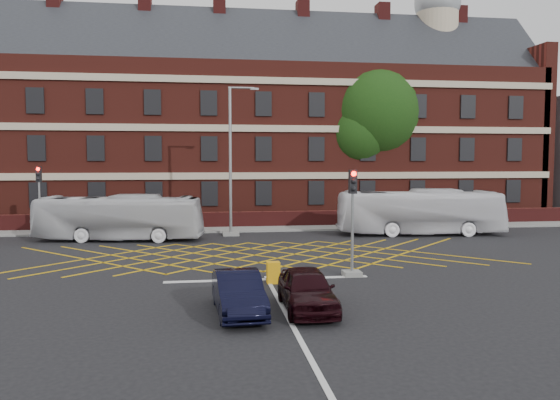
{
  "coord_description": "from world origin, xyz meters",
  "views": [
    {
      "loc": [
        -2.44,
        -24.4,
        4.65
      ],
      "look_at": [
        1.2,
        1.5,
        2.74
      ],
      "focal_mm": 35.0,
      "sensor_mm": 36.0,
      "label": 1
    }
  ],
  "objects": [
    {
      "name": "far_pavement",
      "position": [
        0.0,
        12.0,
        0.06
      ],
      "size": [
        60.0,
        3.0,
        0.12
      ],
      "primitive_type": "cube",
      "color": "slate",
      "rests_on": "ground"
    },
    {
      "name": "deciduous_tree",
      "position": [
        10.94,
        18.31,
        7.87
      ],
      "size": [
        7.94,
        7.81,
        12.33
      ],
      "color": "black",
      "rests_on": "ground"
    },
    {
      "name": "bus_left",
      "position": [
        -7.3,
        8.04,
        1.33
      ],
      "size": [
        9.78,
        3.67,
        2.66
      ],
      "primitive_type": "imported",
      "rotation": [
        0.0,
        0.0,
        1.42
      ],
      "color": "silver",
      "rests_on": "ground"
    },
    {
      "name": "car_navy",
      "position": [
        -1.43,
        -8.09,
        0.63
      ],
      "size": [
        1.57,
        3.92,
        1.27
      ],
      "primitive_type": "imported",
      "rotation": [
        0.0,
        0.0,
        0.06
      ],
      "color": "black",
      "rests_on": "ground"
    },
    {
      "name": "utility_cabinet",
      "position": [
        0.15,
        -4.16,
        0.4
      ],
      "size": [
        0.49,
        0.42,
        0.81
      ],
      "primitive_type": "cube",
      "color": "orange",
      "rests_on": "ground"
    },
    {
      "name": "bus_right",
      "position": [
        10.93,
        7.96,
        1.43
      ],
      "size": [
        10.44,
        3.51,
        2.85
      ],
      "primitive_type": "imported",
      "rotation": [
        0.0,
        0.0,
        1.46
      ],
      "color": "white",
      "rests_on": "ground"
    },
    {
      "name": "centre_line",
      "position": [
        0.0,
        -10.0,
        0.01
      ],
      "size": [
        0.15,
        14.0,
        0.02
      ],
      "primitive_type": "cube",
      "color": "silver",
      "rests_on": "ground"
    },
    {
      "name": "traffic_light_near",
      "position": [
        3.45,
        -3.34,
        1.76
      ],
      "size": [
        0.7,
        0.7,
        4.27
      ],
      "color": "slate",
      "rests_on": "ground"
    },
    {
      "name": "stop_line",
      "position": [
        0.0,
        -3.5,
        0.01
      ],
      "size": [
        8.0,
        0.3,
        0.02
      ],
      "primitive_type": "cube",
      "color": "silver",
      "rests_on": "ground"
    },
    {
      "name": "car_maroon",
      "position": [
        0.7,
        -8.02,
        0.66
      ],
      "size": [
        1.6,
        3.87,
        1.31
      ],
      "primitive_type": "imported",
      "rotation": [
        0.0,
        0.0,
        -0.01
      ],
      "color": "black",
      "rests_on": "ground"
    },
    {
      "name": "street_lamp",
      "position": [
        -0.73,
        9.28,
        3.15
      ],
      "size": [
        2.25,
        1.0,
        9.12
      ],
      "color": "slate",
      "rests_on": "ground"
    },
    {
      "name": "traffic_light_far",
      "position": [
        -12.37,
        10.48,
        1.76
      ],
      "size": [
        0.7,
        0.7,
        4.27
      ],
      "color": "slate",
      "rests_on": "ground"
    },
    {
      "name": "box_junction_hatching",
      "position": [
        0.0,
        2.0,
        0.01
      ],
      "size": [
        8.22,
        8.22,
        0.02
      ],
      "primitive_type": "cube",
      "rotation": [
        0.0,
        0.0,
        0.79
      ],
      "color": "#CC990C",
      "rests_on": "ground"
    },
    {
      "name": "boundary_wall",
      "position": [
        0.0,
        13.0,
        0.55
      ],
      "size": [
        56.0,
        0.5,
        1.1
      ],
      "primitive_type": "cube",
      "color": "#501615",
      "rests_on": "ground"
    },
    {
      "name": "victorian_building",
      "position": [
        0.25,
        22.0,
        7.84
      ],
      "size": [
        51.0,
        12.17,
        20.4
      ],
      "color": "#581D16",
      "rests_on": "ground"
    },
    {
      "name": "direction_signs",
      "position": [
        -12.12,
        10.72,
        1.38
      ],
      "size": [
        1.1,
        0.16,
        2.2
      ],
      "color": "gray",
      "rests_on": "ground"
    },
    {
      "name": "ground",
      "position": [
        0.0,
        0.0,
        0.0
      ],
      "size": [
        120.0,
        120.0,
        0.0
      ],
      "primitive_type": "plane",
      "color": "black",
      "rests_on": "ground"
    }
  ]
}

